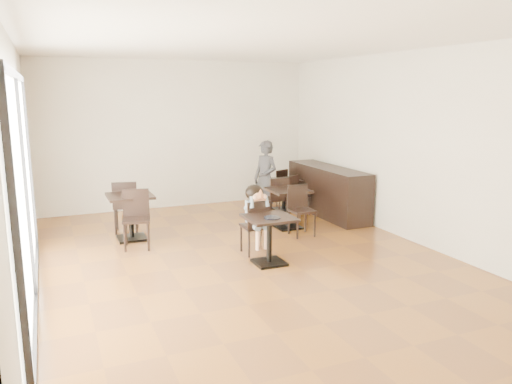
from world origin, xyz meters
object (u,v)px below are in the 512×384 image
child (255,220)px  chair_back_a (276,187)px  child_table (269,240)px  adult_patron (265,179)px  child_chair (255,226)px  chair_mid_a (275,199)px  chair_back_b (299,196)px  cafe_table_left (131,217)px  cafe_table_back (284,195)px  cafe_table_mid (288,209)px  chair_mid_b (302,211)px  chair_left_b (136,220)px  chair_left_a (126,206)px

child → chair_back_a: bearing=59.2°
child_table → adult_patron: size_ratio=0.47×
child_chair → chair_mid_a: (1.16, 1.69, 0.01)m
child_chair → chair_back_b: bearing=-133.2°
cafe_table_left → cafe_table_back: 3.52m
cafe_table_mid → chair_mid_a: size_ratio=0.83×
child → cafe_table_left: (-1.68, 1.53, -0.15)m
cafe_table_back → chair_mid_b: 1.96m
child → child_chair: bearing=-90.0°
cafe_table_mid → cafe_table_left: (-2.83, 0.39, 0.02)m
chair_left_b → child_chair: bearing=-18.9°
adult_patron → child: bearing=-51.8°
cafe_table_left → cafe_table_back: bearing=15.4°
chair_mid_b → chair_back_b: size_ratio=1.10×
child_chair → cafe_table_mid: size_ratio=1.17×
child_table → adult_patron: bearing=67.1°
child_chair → chair_left_b: (-1.68, 0.98, 0.04)m
chair_mid_b → chair_left_b: (-2.83, 0.39, 0.03)m
child → cafe_table_mid: 1.63m
cafe_table_left → chair_left_b: bearing=-90.0°
chair_left_b → child_table: bearing=-30.9°
child_table → chair_mid_b: size_ratio=0.81×
chair_back_b → chair_left_a: bearing=153.3°
child_table → cafe_table_mid: (1.16, 1.69, 0.01)m
cafe_table_left → chair_back_a: bearing=23.1°
child_table → chair_left_b: size_ratio=0.76×
child_table → cafe_table_left: 2.68m
cafe_table_mid → cafe_table_left: cafe_table_left is taller
chair_mid_a → chair_left_b: bearing=14.2°
cafe_table_left → chair_mid_b: 2.99m
cafe_table_left → chair_left_a: bearing=90.0°
chair_mid_b → cafe_table_mid: bearing=90.2°
adult_patron → child_table: bearing=-46.8°
child_chair → cafe_table_back: size_ratio=1.28×
adult_patron → chair_back_b: adult_patron is taller
cafe_table_left → chair_back_b: (3.48, 0.38, 0.01)m
child → chair_back_a: (1.80, 3.02, -0.14)m
cafe_table_left → chair_mid_a: (2.83, 0.16, 0.05)m
cafe_table_left → chair_back_a: size_ratio=0.97×
chair_mid_a → chair_mid_b: 1.10m
chair_mid_b → chair_left_a: chair_left_a is taller
adult_patron → chair_left_a: (-2.83, -0.08, -0.30)m
chair_mid_a → chair_back_a: 1.48m
child_chair → chair_left_a: size_ratio=0.92×
child → chair_mid_a: 2.05m
chair_back_b → child_table: bearing=-150.0°
adult_patron → chair_left_b: adult_patron is taller
chair_mid_b → adult_patron: bearing=90.5°
adult_patron → cafe_table_mid: 1.10m
child_chair → adult_patron: bearing=-117.9°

